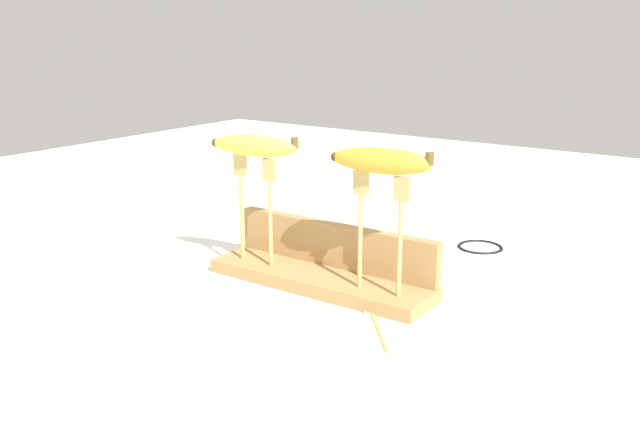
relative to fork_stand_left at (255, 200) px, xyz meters
name	(u,v)px	position (x,y,z in m)	size (l,w,h in m)	color
ground_plane	(320,286)	(0.12, 0.02, -0.13)	(3.00, 3.00, 0.00)	white
wooden_board	(320,279)	(0.12, 0.02, -0.12)	(0.39, 0.11, 0.02)	#A87F4C
board_backstop	(335,245)	(0.12, 0.06, -0.07)	(0.38, 0.02, 0.07)	#A87F4C
fork_stand_left	(255,200)	(0.00, 0.00, 0.00)	(0.09, 0.01, 0.18)	tan
fork_stand_right	(380,222)	(0.24, 0.00, 0.00)	(0.09, 0.01, 0.18)	tan
banana_raised_left	(254,146)	(0.00, 0.00, 0.09)	(0.16, 0.06, 0.04)	#DBD147
banana_raised_right	(382,161)	(0.24, 0.00, 0.09)	(0.16, 0.06, 0.04)	gold
fork_fallen_near	(375,318)	(0.26, -0.05, -0.13)	(0.12, 0.14, 0.01)	tan
wire_coil	(480,246)	(0.25, 0.36, -0.13)	(0.09, 0.09, 0.01)	black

